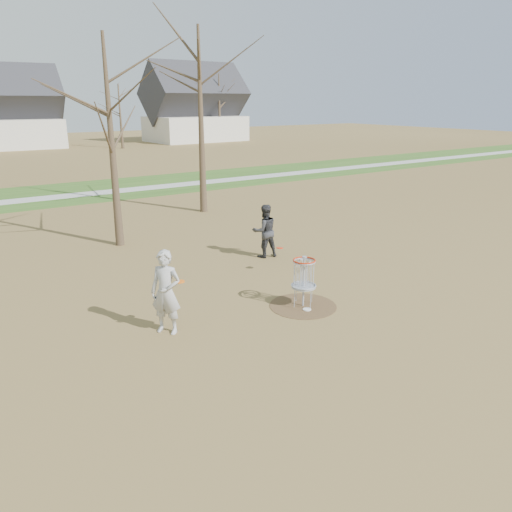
{
  "coord_description": "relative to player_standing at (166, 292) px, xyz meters",
  "views": [
    {
      "loc": [
        -7.96,
        -9.49,
        5.26
      ],
      "look_at": [
        -0.5,
        1.5,
        1.1
      ],
      "focal_mm": 35.0,
      "sensor_mm": 36.0,
      "label": 1
    }
  ],
  "objects": [
    {
      "name": "dirt_circle",
      "position": [
        3.64,
        -0.59,
        -1.0
      ],
      "size": [
        1.8,
        1.8,
        0.01
      ],
      "primitive_type": "cylinder",
      "color": "#47331E",
      "rests_on": "ground"
    },
    {
      "name": "disc_golf_basket",
      "position": [
        3.64,
        -0.59,
        -0.09
      ],
      "size": [
        0.64,
        0.64,
        1.35
      ],
      "color": "#9EA3AD",
      "rests_on": "ground"
    },
    {
      "name": "bare_trees",
      "position": [
        5.42,
        35.2,
        4.34
      ],
      "size": [
        52.62,
        44.98,
        9.0
      ],
      "color": "#382B1E",
      "rests_on": "ground"
    },
    {
      "name": "houses_row",
      "position": [
        7.96,
        51.97,
        2.52
      ],
      "size": [
        56.51,
        10.01,
        7.26
      ],
      "color": "silver",
      "rests_on": "ground"
    },
    {
      "name": "player_throwing",
      "position": [
        5.33,
        3.6,
        -0.08
      ],
      "size": [
        1.02,
        0.87,
        1.86
      ],
      "primitive_type": "imported",
      "rotation": [
        0.0,
        0.0,
        2.94
      ],
      "color": "#2E2E32",
      "rests_on": "ground"
    },
    {
      "name": "green_band",
      "position": [
        3.64,
        20.41,
        -1.0
      ],
      "size": [
        160.0,
        8.0,
        0.01
      ],
      "primitive_type": "cube",
      "color": "#2D5119",
      "rests_on": "ground"
    },
    {
      "name": "disc_grounded",
      "position": [
        3.56,
        -0.86,
        -0.99
      ],
      "size": [
        0.22,
        0.22,
        0.02
      ],
      "primitive_type": "cylinder",
      "color": "white",
      "rests_on": "dirt_circle"
    },
    {
      "name": "footpath",
      "position": [
        3.64,
        19.41,
        -0.99
      ],
      "size": [
        160.0,
        1.5,
        0.01
      ],
      "primitive_type": "cube",
      "color": "#9E9E99",
      "rests_on": "green_band"
    },
    {
      "name": "discs_in_play",
      "position": [
        2.59,
        0.89,
        0.04
      ],
      "size": [
        4.64,
        2.29,
        0.48
      ],
      "color": "red",
      "rests_on": "ground"
    },
    {
      "name": "player_standing",
      "position": [
        0.0,
        0.0,
        0.0
      ],
      "size": [
        0.84,
        0.87,
        2.01
      ],
      "primitive_type": "imported",
      "rotation": [
        0.0,
        0.0,
        -0.87
      ],
      "color": "#AAAAAA",
      "rests_on": "ground"
    },
    {
      "name": "ground",
      "position": [
        3.64,
        -0.59,
        -1.01
      ],
      "size": [
        160.0,
        160.0,
        0.0
      ],
      "primitive_type": "plane",
      "color": "brown",
      "rests_on": "ground"
    }
  ]
}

